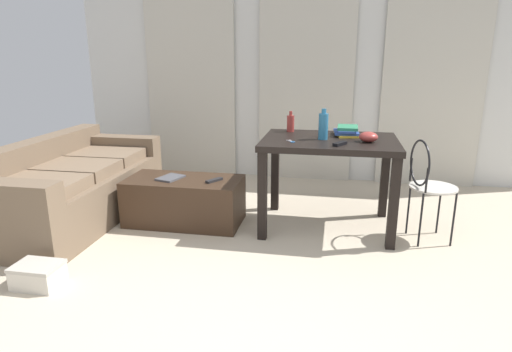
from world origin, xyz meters
TOP-DOWN VIEW (x-y plane):
  - ground_plane at (0.00, 1.34)m, footprint 8.33×8.33m
  - wall_back at (0.00, 3.47)m, footprint 5.40×0.10m
  - curtains at (0.00, 3.39)m, footprint 3.84×0.03m
  - couch at (-1.97, 1.67)m, footprint 0.90×1.94m
  - coffee_table at (-0.92, 1.75)m, footprint 1.00×0.50m
  - craft_table at (0.32, 1.89)m, footprint 1.11×0.81m
  - wire_chair at (1.09, 1.74)m, footprint 0.37×0.39m
  - bottle_near at (-0.04, 2.17)m, footprint 0.07×0.07m
  - bottle_far at (0.26, 1.86)m, footprint 0.08×0.08m
  - bowl at (0.63, 1.81)m, footprint 0.15×0.15m
  - book_stack at (0.46, 2.07)m, footprint 0.22×0.30m
  - tv_remote_on_table at (0.40, 1.64)m, footprint 0.11×0.15m
  - scissors at (0.02, 1.71)m, footprint 0.08×0.10m
  - tv_remote_primary at (-0.64, 1.73)m, footprint 0.12×0.17m
  - magazine at (-1.03, 1.74)m, footprint 0.23×0.27m
  - shoebox at (-1.48, 0.52)m, footprint 0.29×0.22m

SIDE VIEW (x-z plane):
  - ground_plane at x=0.00m, z-range 0.00..0.00m
  - shoebox at x=-1.48m, z-range 0.00..0.15m
  - coffee_table at x=-0.92m, z-range 0.00..0.40m
  - couch at x=-1.97m, z-range -0.06..0.65m
  - magazine at x=-1.03m, z-range 0.40..0.42m
  - tv_remote_primary at x=-0.64m, z-range 0.40..0.42m
  - wire_chair at x=1.09m, z-range 0.10..0.93m
  - craft_table at x=0.32m, z-range 0.27..1.05m
  - scissors at x=0.02m, z-range 0.78..0.78m
  - tv_remote_on_table at x=0.40m, z-range 0.78..0.80m
  - book_stack at x=0.46m, z-range 0.78..0.86m
  - bowl at x=0.63m, z-range 0.78..0.86m
  - bottle_near at x=-0.04m, z-range 0.76..0.95m
  - bottle_far at x=0.26m, z-range 0.76..1.01m
  - curtains at x=0.00m, z-range 0.00..2.05m
  - wall_back at x=0.00m, z-range 0.00..2.45m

